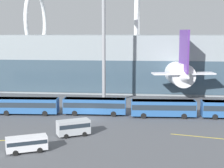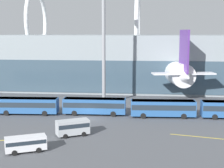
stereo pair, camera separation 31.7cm
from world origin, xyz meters
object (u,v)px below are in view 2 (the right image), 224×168
at_px(shuttle_bus_1, 27,105).
at_px(shuttle_bus_2, 94,105).
at_px(shuttle_bus_3, 163,107).
at_px(floodlight_mast, 104,33).
at_px(service_van_foreground, 73,127).
at_px(service_van_crossing, 26,143).
at_px(airliner_at_gate_far, 167,68).

relative_size(shuttle_bus_1, shuttle_bus_2, 1.01).
height_order(shuttle_bus_3, floodlight_mast, floodlight_mast).
bearing_deg(shuttle_bus_2, shuttle_bus_3, -3.76).
xyz_separation_m(service_van_foreground, service_van_crossing, (-4.53, -7.38, -0.19)).
height_order(airliner_at_gate_far, service_van_crossing, airliner_at_gate_far).
bearing_deg(airliner_at_gate_far, service_van_foreground, 148.94).
distance_m(airliner_at_gate_far, shuttle_bus_1, 40.66).
height_order(service_van_foreground, floodlight_mast, floodlight_mast).
height_order(shuttle_bus_2, shuttle_bus_3, same).
bearing_deg(shuttle_bus_1, service_van_crossing, -73.82).
distance_m(airliner_at_gate_far, shuttle_bus_3, 29.76).
bearing_deg(service_van_crossing, shuttle_bus_1, 83.41).
xyz_separation_m(shuttle_bus_1, floodlight_mast, (13.23, 9.58, 13.27)).
bearing_deg(shuttle_bus_2, airliner_at_gate_far, 61.59).
relative_size(service_van_crossing, floodlight_mast, 0.22).
bearing_deg(shuttle_bus_2, shuttle_bus_1, -176.94).
distance_m(airliner_at_gate_far, floodlight_mast, 26.41).
relative_size(shuttle_bus_3, service_van_crossing, 2.12).
relative_size(shuttle_bus_3, service_van_foreground, 2.26).
bearing_deg(shuttle_bus_1, floodlight_mast, 32.92).
relative_size(airliner_at_gate_far, shuttle_bus_2, 3.56).
distance_m(shuttle_bus_1, floodlight_mast, 21.04).
height_order(airliner_at_gate_far, floodlight_mast, floodlight_mast).
distance_m(service_van_crossing, floodlight_mast, 32.97).
distance_m(airliner_at_gate_far, shuttle_bus_2, 32.67).
xyz_separation_m(airliner_at_gate_far, floodlight_mast, (-14.15, -20.23, 9.38)).
distance_m(shuttle_bus_1, shuttle_bus_2, 12.61).
bearing_deg(service_van_foreground, shuttle_bus_3, 14.18).
bearing_deg(airliner_at_gate_far, floodlight_mast, 134.80).
distance_m(service_van_foreground, service_van_crossing, 8.66).
height_order(shuttle_bus_2, floodlight_mast, floodlight_mast).
distance_m(shuttle_bus_3, floodlight_mast, 20.06).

